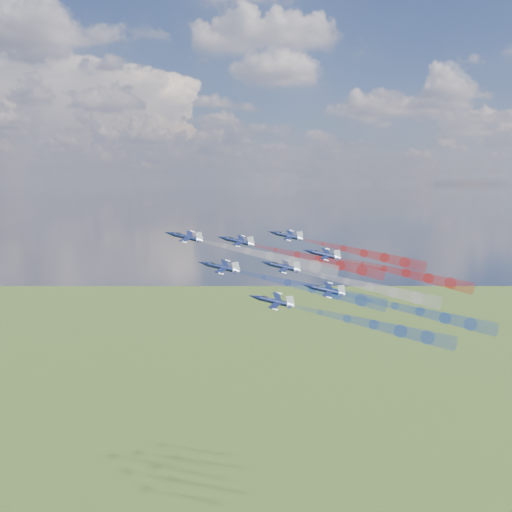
{
  "coord_description": "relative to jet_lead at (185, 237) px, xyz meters",
  "views": [
    {
      "loc": [
        -36.68,
        -136.68,
        169.61
      ],
      "look_at": [
        -15.87,
        16.77,
        150.96
      ],
      "focal_mm": 41.85,
      "sensor_mm": 36.0,
      "label": 1
    }
  ],
  "objects": [
    {
      "name": "trail_outer_left",
      "position": [
        41.09,
        -33.09,
        -17.32
      ],
      "size": [
        36.23,
        12.62,
        12.15
      ],
      "primitive_type": null,
      "rotation": [
        0.22,
        -0.26,
        1.28
      ],
      "color": "blue"
    },
    {
      "name": "jet_rear_right",
      "position": [
        37.76,
        0.22,
        -5.34
      ],
      "size": [
        13.18,
        11.4,
        7.29
      ],
      "primitive_type": null,
      "rotation": [
        0.22,
        -0.26,
        1.28
      ],
      "color": "black"
    },
    {
      "name": "trail_rear_left",
      "position": [
        55.18,
        -25.36,
        -16.47
      ],
      "size": [
        36.23,
        12.62,
        12.15
      ],
      "primitive_type": null,
      "rotation": [
        0.22,
        -0.26,
        1.28
      ],
      "color": "blue"
    },
    {
      "name": "trail_rear_right",
      "position": [
        59.7,
        -4.94,
        -10.27
      ],
      "size": [
        36.23,
        12.62,
        12.15
      ],
      "primitive_type": null,
      "rotation": [
        0.22,
        -0.26,
        1.28
      ],
      "color": "red"
    },
    {
      "name": "trail_inner_right",
      "position": [
        36.34,
        -0.15,
        -6.71
      ],
      "size": [
        36.23,
        12.62,
        12.15
      ],
      "primitive_type": null,
      "rotation": [
        0.22,
        -0.26,
        1.28
      ],
      "color": "red"
    },
    {
      "name": "jet_inner_left",
      "position": [
        8.32,
        -13.64,
        -6.37
      ],
      "size": [
        13.18,
        11.4,
        7.29
      ],
      "primitive_type": null,
      "rotation": [
        0.22,
        -0.26,
        1.28
      ],
      "color": "black"
    },
    {
      "name": "trail_inner_left",
      "position": [
        30.26,
        -18.8,
        -11.3
      ],
      "size": [
        36.23,
        12.62,
        12.15
      ],
      "primitive_type": null,
      "rotation": [
        0.22,
        -0.26,
        1.28
      ],
      "color": "blue"
    },
    {
      "name": "trail_lead",
      "position": [
        21.94,
        -5.16,
        -4.93
      ],
      "size": [
        36.23,
        12.62,
        12.15
      ],
      "primitive_type": null,
      "rotation": [
        0.22,
        -0.26,
        1.28
      ],
      "color": "white"
    },
    {
      "name": "jet_outer_left",
      "position": [
        19.15,
        -27.93,
        -12.39
      ],
      "size": [
        13.18,
        11.4,
        7.29
      ],
      "primitive_type": null,
      "rotation": [
        0.22,
        -0.26,
        1.28
      ],
      "color": "black"
    },
    {
      "name": "trail_outer_right",
      "position": [
        52.05,
        8.72,
        -6.12
      ],
      "size": [
        36.23,
        12.62,
        12.15
      ],
      "primitive_type": null,
      "rotation": [
        0.22,
        -0.26,
        1.28
      ],
      "color": "red"
    },
    {
      "name": "jet_outer_right",
      "position": [
        30.11,
        13.88,
        -1.19
      ],
      "size": [
        13.18,
        11.4,
        7.29
      ],
      "primitive_type": null,
      "rotation": [
        0.22,
        -0.26,
        1.28
      ],
      "color": "black"
    },
    {
      "name": "jet_inner_right",
      "position": [
        14.4,
        5.01,
        -1.78
      ],
      "size": [
        13.18,
        11.4,
        7.29
      ],
      "primitive_type": null,
      "rotation": [
        0.22,
        -0.26,
        1.28
      ],
      "color": "black"
    },
    {
      "name": "jet_lead",
      "position": [
        0.0,
        0.0,
        0.0
      ],
      "size": [
        13.18,
        11.4,
        7.29
      ],
      "primitive_type": null,
      "rotation": [
        0.22,
        -0.26,
        1.28
      ],
      "color": "black"
    },
    {
      "name": "trail_center_third",
      "position": [
        46.71,
        -13.17,
        -12.26
      ],
      "size": [
        36.23,
        12.62,
        12.15
      ],
      "primitive_type": null,
      "rotation": [
        0.22,
        -0.26,
        1.28
      ],
      "color": "white"
    },
    {
      "name": "jet_rear_left",
      "position": [
        33.24,
        -20.2,
        -11.55
      ],
      "size": [
        13.18,
        11.4,
        7.29
      ],
      "primitive_type": null,
      "rotation": [
        0.22,
        -0.26,
        1.28
      ],
      "color": "black"
    },
    {
      "name": "jet_center_third",
      "position": [
        24.77,
        -8.01,
        -7.33
      ],
      "size": [
        13.18,
        11.4,
        7.29
      ],
      "primitive_type": null,
      "rotation": [
        0.22,
        -0.26,
        1.28
      ],
      "color": "black"
    }
  ]
}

